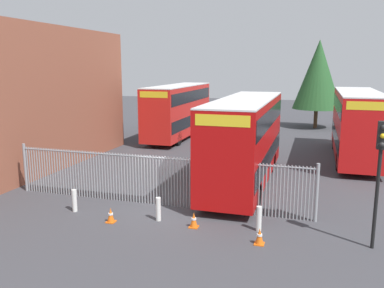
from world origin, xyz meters
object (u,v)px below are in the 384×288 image
Objects in this scene: traffic_light_kerbside at (380,162)px; bollard_near_left at (74,201)px; double_decker_bus_behind_fence_right at (178,109)px; bollard_center_front at (158,209)px; double_decker_bus_behind_fence_left at (357,122)px; double_decker_bus_near_gate at (245,138)px; bollard_near_right at (259,219)px; traffic_cone_by_gate at (259,236)px; traffic_cone_mid_forecourt at (194,220)px; traffic_cone_near_kerb at (111,215)px.

bollard_near_left is at bearing 179.53° from traffic_light_kerbside.
bollard_center_front is at bearing -73.46° from double_decker_bus_behind_fence_right.
double_decker_bus_behind_fence_left is at bearing -17.55° from double_decker_bus_behind_fence_right.
double_decker_bus_near_gate is 6.40m from bollard_near_right.
traffic_cone_by_gate is (4.11, -0.99, -0.19)m from bollard_center_front.
traffic_cone_by_gate is at bearing -16.19° from traffic_cone_mid_forecourt.
bollard_near_left is at bearing 173.37° from traffic_cone_by_gate.
bollard_near_left is 5.28m from traffic_cone_mid_forecourt.
traffic_light_kerbside is at bearing -0.47° from bollard_near_left.
bollard_near_right is 0.22× the size of traffic_light_kerbside.
double_decker_bus_behind_fence_right is 18.32× the size of traffic_cone_by_gate.
bollard_center_front is 8.18m from traffic_light_kerbside.
double_decker_bus_near_gate is 1.00× the size of double_decker_bus_behind_fence_right.
bollard_center_front is at bearing 1.23° from bollard_near_left.
bollard_near_left reaches higher than traffic_cone_by_gate.
bollard_near_right is (-4.35, -13.56, -1.95)m from double_decker_bus_behind_fence_left.
double_decker_bus_near_gate is 18.32× the size of traffic_cone_near_kerb.
traffic_cone_mid_forecourt is 3.29m from traffic_cone_near_kerb.
double_decker_bus_behind_fence_right is at bearing 125.82° from traffic_light_kerbside.
double_decker_bus_near_gate is at bearing -127.66° from double_decker_bus_behind_fence_left.
bollard_center_front is 1.61× the size of traffic_cone_near_kerb.
traffic_cone_by_gate is at bearing -2.76° from traffic_cone_near_kerb.
double_decker_bus_near_gate is 2.51× the size of traffic_light_kerbside.
traffic_cone_mid_forecourt is 6.80m from traffic_light_kerbside.
bollard_near_left is at bearing -84.92° from double_decker_bus_behind_fence_right.
traffic_cone_by_gate is 0.14× the size of traffic_light_kerbside.
double_decker_bus_behind_fence_right is at bearing 95.08° from bollard_near_left.
bollard_near_right is at bearing -75.24° from double_decker_bus_near_gate.
bollard_near_left is 2.13m from traffic_cone_near_kerb.
double_decker_bus_near_gate is 8.19m from traffic_cone_near_kerb.
double_decker_bus_behind_fence_right reaches higher than traffic_cone_mid_forecourt.
double_decker_bus_behind_fence_right reaches higher than traffic_cone_near_kerb.
double_decker_bus_behind_fence_left is 15.43m from traffic_cone_by_gate.
double_decker_bus_behind_fence_right is at bearing 100.98° from traffic_cone_near_kerb.
bollard_near_right is 2.43m from traffic_cone_mid_forecourt.
double_decker_bus_behind_fence_left reaches higher than bollard_center_front.
traffic_cone_mid_forecourt is 1.00× the size of traffic_cone_near_kerb.
traffic_cone_by_gate is (9.47, -19.02, -2.13)m from double_decker_bus_behind_fence_right.
double_decker_bus_behind_fence_right reaches higher than bollard_center_front.
traffic_cone_mid_forecourt is (-0.84, -6.30, -2.13)m from double_decker_bus_near_gate.
double_decker_bus_near_gate is 9.67m from double_decker_bus_behind_fence_left.
bollard_near_left is at bearing 162.67° from traffic_cone_near_kerb.
bollard_center_front is (-8.28, -13.71, -1.95)m from double_decker_bus_behind_fence_left.
double_decker_bus_near_gate reaches higher than bollard_near_right.
bollard_near_right is at bearing 2.25° from bollard_center_front.
traffic_cone_near_kerb is (2.02, -0.63, -0.19)m from bollard_near_left.
traffic_light_kerbside reaches higher than bollard_center_front.
traffic_cone_near_kerb is at bearing -121.16° from double_decker_bus_near_gate.
traffic_cone_by_gate is (-4.17, -14.70, -2.13)m from double_decker_bus_behind_fence_left.
bollard_center_front is (-2.37, -6.05, -1.95)m from double_decker_bus_near_gate.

